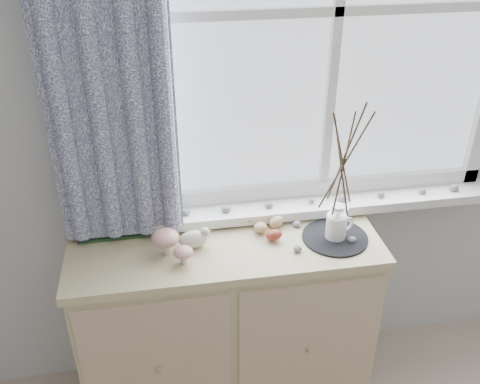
{
  "coord_description": "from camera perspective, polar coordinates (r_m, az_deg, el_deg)",
  "views": [
    {
      "loc": [
        -0.37,
        0.1,
        2.06
      ],
      "look_at": [
        -0.1,
        1.7,
        1.1
      ],
      "focal_mm": 40.0,
      "sensor_mm": 36.0,
      "label": 1
    }
  ],
  "objects": [
    {
      "name": "twig_pitcher",
      "position": [
        1.94,
        10.99,
        3.45
      ],
      "size": [
        0.27,
        0.27,
        0.6
      ],
      "rotation": [
        0.0,
        0.0,
        0.38
      ],
      "color": "white",
      "rests_on": "crocheted_doily"
    },
    {
      "name": "sideboard_pebbles",
      "position": [
        2.1,
        6.68,
        -4.39
      ],
      "size": [
        0.33,
        0.23,
        0.02
      ],
      "color": "gray",
      "rests_on": "sideboard"
    },
    {
      "name": "crocheted_doily",
      "position": [
        2.11,
        10.09,
        -4.79
      ],
      "size": [
        0.26,
        0.26,
        0.01
      ],
      "primitive_type": "cylinder",
      "color": "black",
      "rests_on": "sideboard"
    },
    {
      "name": "wooden_eggs",
      "position": [
        2.11,
        2.62,
        -3.58
      ],
      "size": [
        0.16,
        0.17,
        0.06
      ],
      "color": "tan",
      "rests_on": "sideboard"
    },
    {
      "name": "toadstool_cluster",
      "position": [
        1.98,
        -7.5,
        -5.32
      ],
      "size": [
        0.15,
        0.16,
        0.1
      ],
      "color": "beige",
      "rests_on": "sideboard"
    },
    {
      "name": "songbird_figurine",
      "position": [
        2.02,
        -5.0,
        -4.95
      ],
      "size": [
        0.15,
        0.08,
        0.08
      ],
      "primitive_type": null,
      "rotation": [
        0.0,
        0.0,
        0.1
      ],
      "color": "silver",
      "rests_on": "sideboard"
    },
    {
      "name": "sideboard",
      "position": [
        2.33,
        -1.44,
        -13.97
      ],
      "size": [
        1.2,
        0.45,
        0.85
      ],
      "color": "#C1B487",
      "rests_on": "ground"
    },
    {
      "name": "botanical_book",
      "position": [
        2.08,
        -13.61,
        -2.33
      ],
      "size": [
        0.31,
        0.13,
        0.22
      ],
      "primitive_type": null,
      "rotation": [
        0.0,
        0.0,
        0.01
      ],
      "color": "#1D3D1F",
      "rests_on": "sideboard"
    }
  ]
}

